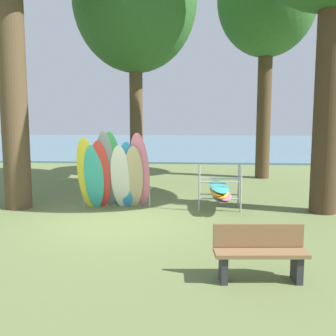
% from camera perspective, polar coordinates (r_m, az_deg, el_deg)
% --- Properties ---
extents(ground_plane, '(80.00, 80.00, 0.00)m').
position_cam_1_polar(ground_plane, '(9.60, -7.14, -7.63)').
color(ground_plane, olive).
extents(lake_water, '(80.00, 36.00, 0.10)m').
position_cam_1_polar(lake_water, '(39.10, 1.52, 3.72)').
color(lake_water, slate).
rests_on(lake_water, ground).
extents(tree_mid_behind, '(4.54, 4.54, 9.40)m').
position_cam_1_polar(tree_mid_behind, '(15.34, -4.91, 23.43)').
color(tree_mid_behind, brown).
rests_on(tree_mid_behind, ground).
extents(tree_far_left_back, '(3.97, 3.97, 9.52)m').
position_cam_1_polar(tree_far_left_back, '(17.15, 14.51, 22.82)').
color(tree_far_left_back, '#4C3823').
rests_on(tree_far_left_back, ground).
extents(leaning_board_pile, '(2.00, 1.13, 2.16)m').
position_cam_1_polar(leaning_board_pile, '(10.43, -8.05, -0.94)').
color(leaning_board_pile, yellow).
rests_on(leaning_board_pile, ground).
extents(board_storage_rack, '(1.15, 2.13, 1.25)m').
position_cam_1_polar(board_storage_rack, '(10.62, 7.69, -3.30)').
color(board_storage_rack, '#9EA0A5').
rests_on(board_storage_rack, ground).
extents(park_bench, '(1.43, 0.52, 0.85)m').
position_cam_1_polar(park_bench, '(6.16, 13.44, -11.94)').
color(park_bench, '#2D2D33').
rests_on(park_bench, ground).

